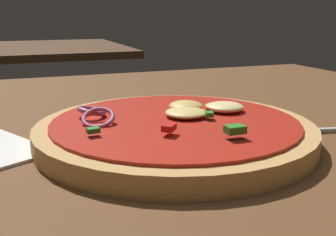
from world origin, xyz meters
The scene contains 4 objects.
dining_table centered at (0.00, 0.00, 0.01)m, with size 1.11×0.92×0.03m.
pizza centered at (0.03, -0.03, 0.04)m, with size 0.28×0.28×0.04m.
fork centered at (0.21, -0.06, 0.03)m, with size 0.18×0.05×0.00m.
background_table centered at (-0.09, 1.26, 0.01)m, with size 0.79×0.67×0.03m.
Camera 1 is at (-0.12, -0.41, 0.16)m, focal length 43.99 mm.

